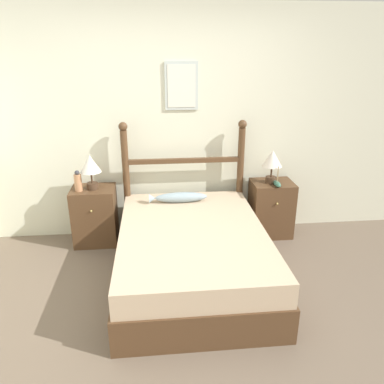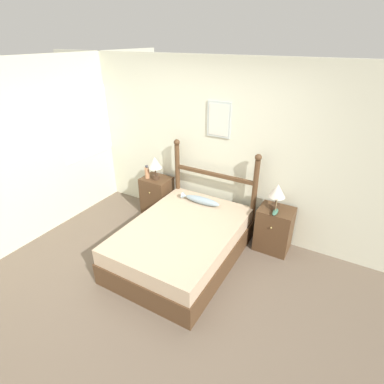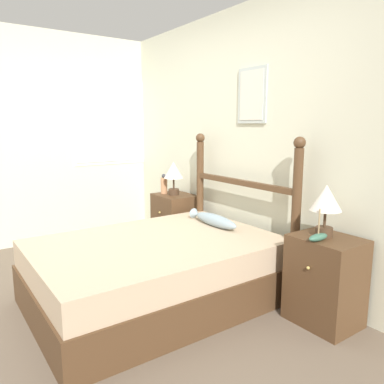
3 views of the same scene
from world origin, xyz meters
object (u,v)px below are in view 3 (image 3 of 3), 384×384
(nightstand_right, at_px, (325,281))
(table_lamp_left, at_px, (174,172))
(bottle, at_px, (164,185))
(nightstand_left, at_px, (175,222))
(bed, at_px, (156,271))
(model_boat, at_px, (318,237))
(fish_pillow, at_px, (214,220))
(table_lamp_right, at_px, (326,201))

(nightstand_right, xyz_separation_m, table_lamp_left, (-2.03, -0.02, 0.59))
(nightstand_right, xyz_separation_m, bottle, (-2.17, -0.06, 0.43))
(nightstand_right, distance_m, table_lamp_left, 2.11)
(table_lamp_left, bearing_deg, nightstand_left, 109.53)
(bed, height_order, table_lamp_left, table_lamp_left)
(model_boat, xyz_separation_m, fish_pillow, (-1.10, -0.05, -0.10))
(nightstand_left, height_order, table_lamp_left, table_lamp_left)
(table_lamp_left, relative_size, bottle, 1.64)
(bottle, height_order, fish_pillow, bottle)
(nightstand_left, distance_m, bottle, 0.46)
(nightstand_right, height_order, model_boat, model_boat)
(bottle, distance_m, model_boat, 2.17)
(bed, bearing_deg, table_lamp_left, 140.89)
(bed, relative_size, model_boat, 8.49)
(nightstand_right, bearing_deg, table_lamp_right, -168.14)
(nightstand_right, relative_size, bottle, 2.82)
(bed, bearing_deg, bottle, 145.99)
(nightstand_left, distance_m, model_boat, 2.07)
(bottle, bearing_deg, fish_pillow, -5.74)
(bed, relative_size, fish_pillow, 3.08)
(bed, distance_m, model_boat, 1.32)
(nightstand_right, bearing_deg, bottle, -178.35)
(nightstand_right, distance_m, table_lamp_right, 0.59)
(bottle, bearing_deg, table_lamp_right, 1.50)
(nightstand_right, height_order, fish_pillow, nightstand_right)
(nightstand_left, height_order, bottle, bottle)
(bed, relative_size, bottle, 8.37)
(table_lamp_left, height_order, model_boat, table_lamp_left)
(nightstand_right, bearing_deg, nightstand_left, 180.00)
(nightstand_left, bearing_deg, model_boat, -3.46)
(nightstand_left, distance_m, table_lamp_left, 0.59)
(fish_pillow, bearing_deg, bed, -83.22)
(bed, distance_m, table_lamp_left, 1.46)
(bed, height_order, nightstand_left, nightstand_left)
(table_lamp_right, height_order, bottle, table_lamp_right)
(bed, xyz_separation_m, table_lamp_right, (0.99, 0.83, 0.66))
(nightstand_right, height_order, table_lamp_left, table_lamp_left)
(bed, distance_m, nightstand_right, 1.32)
(nightstand_left, relative_size, table_lamp_left, 1.73)
(bottle, bearing_deg, model_boat, -1.60)
(bed, height_order, model_boat, model_boat)
(nightstand_right, height_order, table_lamp_right, table_lamp_right)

